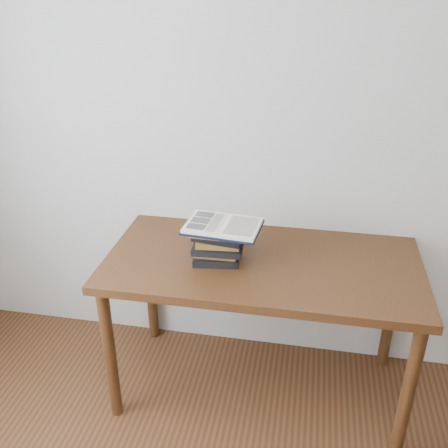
# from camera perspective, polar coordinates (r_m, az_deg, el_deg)

# --- Properties ---
(room_shell) EXTENTS (3.54, 3.54, 2.62)m
(room_shell) POSITION_cam_1_polar(r_m,az_deg,el_deg) (0.87, -13.77, -2.57)
(room_shell) COLOR beige
(room_shell) RESTS_ON ground
(desk) EXTENTS (1.51, 0.75, 0.81)m
(desk) POSITION_cam_1_polar(r_m,az_deg,el_deg) (2.46, 4.35, -6.04)
(desk) COLOR #4B2912
(desk) RESTS_ON ground
(book_stack) EXTENTS (0.26, 0.20, 0.18)m
(book_stack) POSITION_cam_1_polar(r_m,az_deg,el_deg) (2.35, -0.75, -2.23)
(book_stack) COLOR black
(book_stack) RESTS_ON desk
(open_book) EXTENTS (0.36, 0.27, 0.03)m
(open_book) POSITION_cam_1_polar(r_m,az_deg,el_deg) (2.29, -0.11, -0.23)
(open_book) COLOR black
(open_book) RESTS_ON book_stack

